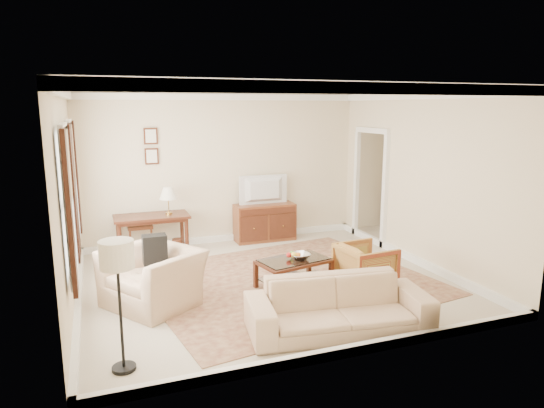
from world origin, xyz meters
TOP-DOWN VIEW (x-y plane):
  - room_shell at (0.00, 0.00)m, footprint 5.51×5.01m
  - annex_bedroom at (4.49, 1.15)m, footprint 3.00×2.70m
  - window_front at (-2.70, -0.70)m, footprint 0.12×1.56m
  - window_rear at (-2.70, 0.90)m, footprint 0.12×1.56m
  - doorway at (2.71, 1.50)m, footprint 0.10×1.12m
  - rug at (0.28, -0.12)m, footprint 4.62×4.12m
  - writing_desk at (-1.47, 2.07)m, footprint 1.32×0.66m
  - desk_chair at (-1.66, 2.42)m, footprint 0.47×0.47m
  - desk_lamp at (-1.16, 2.07)m, footprint 0.32×0.32m
  - framed_prints at (-1.37, 2.47)m, footprint 0.25×0.04m
  - sideboard at (0.76, 2.24)m, footprint 1.21×0.46m
  - tv at (0.76, 2.22)m, footprint 0.94×0.54m
  - coffee_table at (0.29, -0.38)m, footprint 1.15×0.82m
  - fruit_bowl at (0.39, -0.38)m, footprint 0.42×0.42m
  - book_a at (0.24, -0.35)m, footprint 0.24×0.20m
  - book_b at (0.56, -0.44)m, footprint 0.28×0.08m
  - striped_armchair at (1.27, -0.77)m, footprint 0.74×0.78m
  - club_armchair at (-1.74, -0.30)m, footprint 1.29×1.41m
  - backpack at (-1.69, -0.20)m, footprint 0.37×0.39m
  - sofa at (0.25, -1.88)m, footprint 2.24×0.93m
  - floor_lamp at (-2.24, -1.91)m, footprint 0.34×0.34m

SIDE VIEW (x-z plane):
  - rug at x=0.28m, z-range 0.00..0.01m
  - book_b at x=0.56m, z-range -0.02..0.36m
  - book_a at x=0.24m, z-range -0.01..0.36m
  - coffee_table at x=0.29m, z-range 0.12..0.56m
  - annex_bedroom at x=4.49m, z-range -1.11..1.79m
  - sideboard at x=0.76m, z-range 0.00..0.74m
  - striped_armchair at x=1.27m, z-range 0.00..0.74m
  - sofa at x=0.25m, z-range 0.00..0.85m
  - fruit_bowl at x=0.39m, z-range 0.44..0.55m
  - club_armchair at x=-1.74m, z-range 0.00..1.03m
  - desk_chair at x=-1.66m, z-range 0.00..1.05m
  - writing_desk at x=-1.47m, z-range 0.25..0.97m
  - backpack at x=-1.69m, z-range 0.57..0.97m
  - desk_lamp at x=-1.16m, z-range 0.72..1.22m
  - doorway at x=2.71m, z-range -0.05..2.20m
  - floor_lamp at x=-2.24m, z-range 0.45..1.82m
  - tv at x=0.76m, z-range 1.15..1.28m
  - window_front at x=-2.70m, z-range 0.65..2.45m
  - window_rear at x=-2.70m, z-range 0.65..2.45m
  - framed_prints at x=-1.37m, z-range 1.60..2.28m
  - room_shell at x=0.00m, z-range 1.02..3.93m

